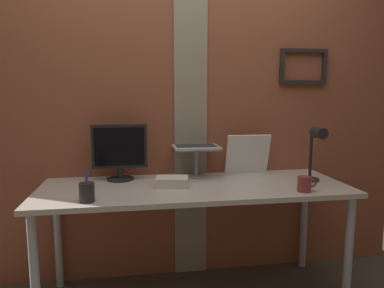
{
  "coord_description": "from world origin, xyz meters",
  "views": [
    {
      "loc": [
        -0.31,
        -2.2,
        1.32
      ],
      "look_at": [
        0.06,
        0.04,
        1.01
      ],
      "focal_mm": 33.09,
      "sensor_mm": 36.0,
      "label": 1
    }
  ],
  "objects_px": {
    "pen_cup": "(87,192)",
    "desk_lamp": "(315,148)",
    "whiteboard_panel": "(248,154)",
    "coffee_mug": "(305,184)",
    "monitor": "(120,150)",
    "laptop": "(194,138)"
  },
  "relations": [
    {
      "from": "pen_cup",
      "to": "desk_lamp",
      "type": "bearing_deg",
      "value": 7.84
    },
    {
      "from": "whiteboard_panel",
      "to": "coffee_mug",
      "type": "relative_size",
      "value": 2.66
    },
    {
      "from": "whiteboard_panel",
      "to": "desk_lamp",
      "type": "bearing_deg",
      "value": -42.94
    },
    {
      "from": "whiteboard_panel",
      "to": "coffee_mug",
      "type": "bearing_deg",
      "value": -70.36
    },
    {
      "from": "desk_lamp",
      "to": "pen_cup",
      "type": "relative_size",
      "value": 2.08
    },
    {
      "from": "monitor",
      "to": "whiteboard_panel",
      "type": "relative_size",
      "value": 1.18
    },
    {
      "from": "monitor",
      "to": "coffee_mug",
      "type": "distance_m",
      "value": 1.19
    },
    {
      "from": "monitor",
      "to": "coffee_mug",
      "type": "relative_size",
      "value": 3.13
    },
    {
      "from": "monitor",
      "to": "coffee_mug",
      "type": "bearing_deg",
      "value": -23.54
    },
    {
      "from": "laptop",
      "to": "pen_cup",
      "type": "relative_size",
      "value": 1.79
    },
    {
      "from": "monitor",
      "to": "whiteboard_panel",
      "type": "bearing_deg",
      "value": 2.66
    },
    {
      "from": "coffee_mug",
      "to": "whiteboard_panel",
      "type": "bearing_deg",
      "value": 109.64
    },
    {
      "from": "pen_cup",
      "to": "whiteboard_panel",
      "type": "bearing_deg",
      "value": 25.91
    },
    {
      "from": "desk_lamp",
      "to": "coffee_mug",
      "type": "xyz_separation_m",
      "value": [
        -0.16,
        -0.19,
        -0.18
      ]
    },
    {
      "from": "monitor",
      "to": "coffee_mug",
      "type": "xyz_separation_m",
      "value": [
        1.08,
        -0.47,
        -0.16
      ]
    },
    {
      "from": "desk_lamp",
      "to": "coffee_mug",
      "type": "height_order",
      "value": "desk_lamp"
    },
    {
      "from": "whiteboard_panel",
      "to": "pen_cup",
      "type": "distance_m",
      "value": 1.18
    },
    {
      "from": "pen_cup",
      "to": "monitor",
      "type": "bearing_deg",
      "value": 71.47
    },
    {
      "from": "whiteboard_panel",
      "to": "pen_cup",
      "type": "bearing_deg",
      "value": -154.09
    },
    {
      "from": "pen_cup",
      "to": "coffee_mug",
      "type": "relative_size",
      "value": 1.47
    },
    {
      "from": "monitor",
      "to": "coffee_mug",
      "type": "height_order",
      "value": "monitor"
    },
    {
      "from": "monitor",
      "to": "laptop",
      "type": "height_order",
      "value": "laptop"
    }
  ]
}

